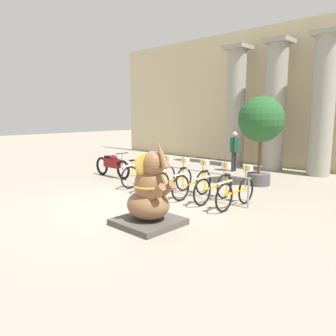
# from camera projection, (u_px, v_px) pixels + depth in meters

# --- Properties ---
(ground_plane) EXTENTS (60.00, 60.00, 0.00)m
(ground_plane) POSITION_uv_depth(u_px,v_px,m) (131.00, 208.00, 8.10)
(ground_plane) COLOR gray
(building_facade) EXTENTS (20.00, 0.20, 6.00)m
(building_facade) POSITION_uv_depth(u_px,v_px,m) (287.00, 97.00, 13.77)
(building_facade) COLOR #C6B78E
(building_facade) RESTS_ON ground_plane
(column_left) EXTENTS (1.00, 1.00, 5.16)m
(column_left) POSITION_uv_depth(u_px,v_px,m) (236.00, 106.00, 14.36)
(column_left) COLOR gray
(column_left) RESTS_ON ground_plane
(column_middle) EXTENTS (1.00, 1.00, 5.16)m
(column_middle) POSITION_uv_depth(u_px,v_px,m) (275.00, 105.00, 13.11)
(column_middle) COLOR gray
(column_middle) RESTS_ON ground_plane
(column_right) EXTENTS (1.00, 1.00, 5.16)m
(column_right) POSITION_uv_depth(u_px,v_px,m) (323.00, 105.00, 11.87)
(column_right) COLOR gray
(column_right) RESTS_ON ground_plane
(bike_rack) EXTENTS (4.09, 0.05, 0.77)m
(bike_rack) POSITION_uv_depth(u_px,v_px,m) (186.00, 174.00, 9.31)
(bike_rack) COLOR gray
(bike_rack) RESTS_ON ground_plane
(bicycle_0) EXTENTS (0.48, 1.70, 1.08)m
(bicycle_0) POSITION_uv_depth(u_px,v_px,m) (143.00, 173.00, 10.47)
(bicycle_0) COLOR black
(bicycle_0) RESTS_ON ground_plane
(bicycle_1) EXTENTS (0.48, 1.70, 1.08)m
(bicycle_1) POSITION_uv_depth(u_px,v_px,m) (157.00, 176.00, 9.95)
(bicycle_1) COLOR black
(bicycle_1) RESTS_ON ground_plane
(bicycle_2) EXTENTS (0.48, 1.70, 1.08)m
(bicycle_2) POSITION_uv_depth(u_px,v_px,m) (173.00, 179.00, 9.47)
(bicycle_2) COLOR black
(bicycle_2) RESTS_ON ground_plane
(bicycle_3) EXTENTS (0.48, 1.70, 1.08)m
(bicycle_3) POSITION_uv_depth(u_px,v_px,m) (193.00, 183.00, 9.03)
(bicycle_3) COLOR black
(bicycle_3) RESTS_ON ground_plane
(bicycle_4) EXTENTS (0.48, 1.70, 1.08)m
(bicycle_4) POSITION_uv_depth(u_px,v_px,m) (215.00, 186.00, 8.58)
(bicycle_4) COLOR black
(bicycle_4) RESTS_ON ground_plane
(bicycle_5) EXTENTS (0.48, 1.70, 1.08)m
(bicycle_5) POSITION_uv_depth(u_px,v_px,m) (236.00, 191.00, 8.06)
(bicycle_5) COLOR black
(bicycle_5) RESTS_ON ground_plane
(elephant_statue) EXTENTS (1.22, 1.22, 1.85)m
(elephant_statue) POSITION_uv_depth(u_px,v_px,m) (150.00, 196.00, 6.73)
(elephant_statue) COLOR #4C4742
(elephant_statue) RESTS_ON ground_plane
(motorcycle) EXTENTS (1.95, 0.55, 0.94)m
(motorcycle) POSITION_uv_depth(u_px,v_px,m) (112.00, 165.00, 11.92)
(motorcycle) COLOR black
(motorcycle) RESTS_ON ground_plane
(person_pedestrian) EXTENTS (0.21, 0.47, 1.59)m
(person_pedestrian) POSITION_uv_depth(u_px,v_px,m) (234.00, 148.00, 13.05)
(person_pedestrian) COLOR #28282D
(person_pedestrian) RESTS_ON ground_plane
(potted_tree) EXTENTS (1.45, 1.45, 2.84)m
(potted_tree) POSITION_uv_depth(u_px,v_px,m) (261.00, 123.00, 10.37)
(potted_tree) COLOR #4C4C4C
(potted_tree) RESTS_ON ground_plane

